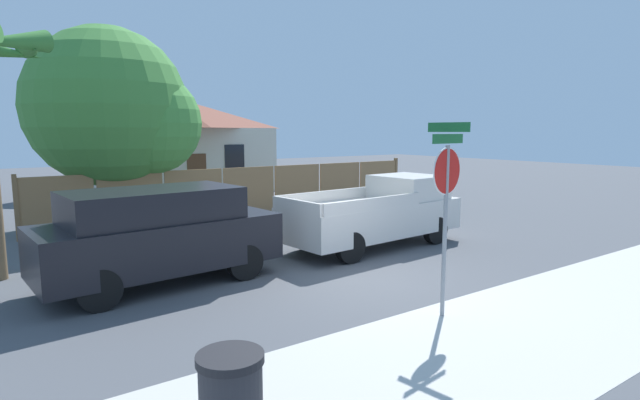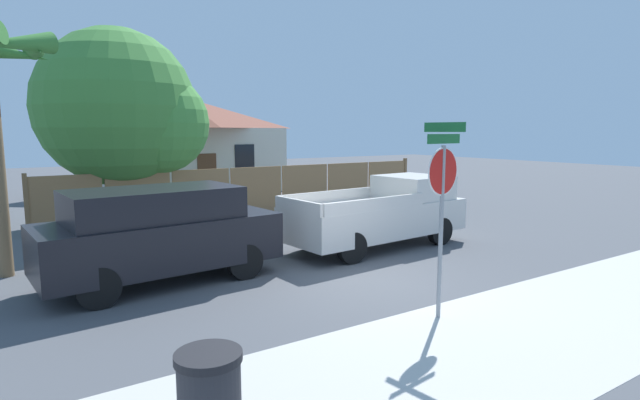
% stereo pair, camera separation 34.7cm
% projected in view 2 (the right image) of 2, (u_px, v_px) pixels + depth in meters
% --- Properties ---
extents(ground_plane, '(80.00, 80.00, 0.00)m').
position_uv_depth(ground_plane, '(357.00, 278.00, 10.29)').
color(ground_plane, '#4C4F54').
extents(sidewalk_strip, '(36.00, 3.20, 0.01)m').
position_uv_depth(sidewalk_strip, '(507.00, 338.00, 7.31)').
color(sidewalk_strip, beige).
rests_on(sidewalk_strip, ground).
extents(wooden_fence, '(14.33, 0.12, 1.86)m').
position_uv_depth(wooden_fence, '(257.00, 191.00, 17.78)').
color(wooden_fence, '#997047').
rests_on(wooden_fence, ground).
extents(house, '(9.10, 7.32, 4.76)m').
position_uv_depth(house, '(182.00, 142.00, 25.56)').
color(house, beige).
rests_on(house, ground).
extents(oak_tree, '(5.21, 4.96, 6.24)m').
position_uv_depth(oak_tree, '(126.00, 111.00, 15.85)').
color(oak_tree, brown).
rests_on(oak_tree, ground).
extents(red_suv, '(4.71, 2.23, 1.91)m').
position_uv_depth(red_suv, '(160.00, 232.00, 9.91)').
color(red_suv, black).
rests_on(red_suv, ground).
extents(orange_pickup, '(5.19, 2.27, 1.81)m').
position_uv_depth(orange_pickup, '(382.00, 213.00, 13.09)').
color(orange_pickup, silver).
rests_on(orange_pickup, ground).
extents(stop_sign, '(0.83, 0.74, 3.15)m').
position_uv_depth(stop_sign, '(442.00, 188.00, 7.87)').
color(stop_sign, gray).
rests_on(stop_sign, ground).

